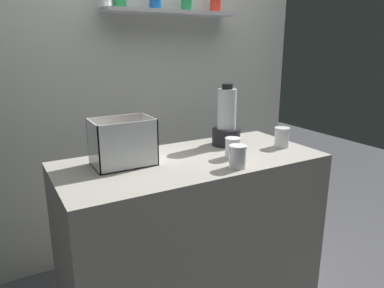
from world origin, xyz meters
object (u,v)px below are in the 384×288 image
carrot_display_bin (124,150)px  juice_cup_pomegranate_middle (282,138)px  blender_pitcher (226,122)px  juice_cup_beet_far_left (238,158)px  juice_cup_mango_left (233,149)px

carrot_display_bin → juice_cup_pomegranate_middle: 0.92m
blender_pitcher → juice_cup_pomegranate_middle: 0.34m
juice_cup_beet_far_left → juice_cup_mango_left: size_ratio=1.05×
juice_cup_beet_far_left → carrot_display_bin: bearing=145.2°
carrot_display_bin → juice_cup_mango_left: carrot_display_bin is taller
blender_pitcher → juice_cup_pomegranate_middle: blender_pitcher is taller
juice_cup_beet_far_left → juice_cup_mango_left: bearing=62.9°
juice_cup_beet_far_left → blender_pitcher: bearing=63.1°
juice_cup_pomegranate_middle → juice_cup_mango_left: bearing=-176.2°
juice_cup_beet_far_left → juice_cup_pomegranate_middle: bearing=21.0°
blender_pitcher → juice_cup_beet_far_left: blender_pitcher is taller
carrot_display_bin → juice_cup_mango_left: size_ratio=2.77×
blender_pitcher → juice_cup_mango_left: size_ratio=3.39×
carrot_display_bin → juice_cup_pomegranate_middle: size_ratio=2.58×
juice_cup_pomegranate_middle → juice_cup_beet_far_left: bearing=-159.0°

